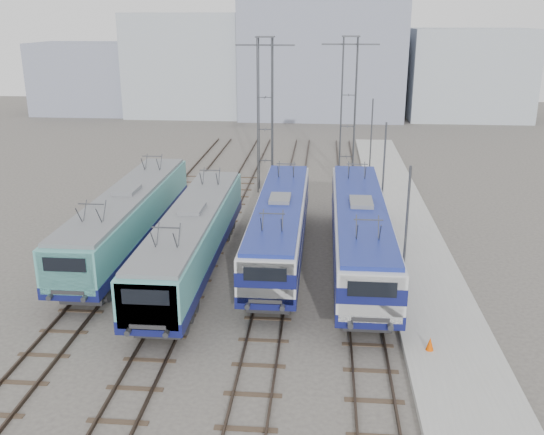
{
  "coord_description": "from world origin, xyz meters",
  "views": [
    {
      "loc": [
        4.65,
        -25.21,
        13.38
      ],
      "look_at": [
        1.84,
        7.0,
        2.68
      ],
      "focal_mm": 40.0,
      "sensor_mm": 36.0,
      "label": 1
    }
  ],
  "objects_px": {
    "locomotive_far_left": "(128,216)",
    "mast_rear": "(371,140)",
    "locomotive_center_left": "(192,237)",
    "catenary_tower_east": "(348,106)",
    "catenary_tower_west": "(265,108)",
    "safety_cone": "(430,344)",
    "locomotive_far_right": "(360,229)",
    "locomotive_center_right": "(280,223)",
    "mast_mid": "(383,175)",
    "mast_front": "(406,238)"
  },
  "relations": [
    {
      "from": "locomotive_center_left",
      "to": "catenary_tower_west",
      "type": "relative_size",
      "value": 1.48
    },
    {
      "from": "catenary_tower_east",
      "to": "mast_mid",
      "type": "relative_size",
      "value": 1.71
    },
    {
      "from": "mast_rear",
      "to": "catenary_tower_west",
      "type": "bearing_deg",
      "value": -155.06
    },
    {
      "from": "safety_cone",
      "to": "locomotive_far_right",
      "type": "bearing_deg",
      "value": 105.34
    },
    {
      "from": "locomotive_center_left",
      "to": "mast_mid",
      "type": "distance_m",
      "value": 14.33
    },
    {
      "from": "locomotive_center_left",
      "to": "catenary_tower_east",
      "type": "height_order",
      "value": "catenary_tower_east"
    },
    {
      "from": "mast_rear",
      "to": "mast_mid",
      "type": "bearing_deg",
      "value": -90.0
    },
    {
      "from": "catenary_tower_east",
      "to": "mast_rear",
      "type": "xyz_separation_m",
      "value": [
        2.1,
        2.0,
        -3.14
      ]
    },
    {
      "from": "catenary_tower_east",
      "to": "safety_cone",
      "type": "xyz_separation_m",
      "value": [
        2.73,
        -26.66,
        -6.06
      ]
    },
    {
      "from": "locomotive_far_right",
      "to": "mast_rear",
      "type": "xyz_separation_m",
      "value": [
        1.85,
        19.61,
        1.16
      ]
    },
    {
      "from": "catenary_tower_east",
      "to": "locomotive_center_right",
      "type": "bearing_deg",
      "value": -104.33
    },
    {
      "from": "catenary_tower_west",
      "to": "catenary_tower_east",
      "type": "bearing_deg",
      "value": 17.1
    },
    {
      "from": "locomotive_far_left",
      "to": "catenary_tower_west",
      "type": "distance_m",
      "value": 16.4
    },
    {
      "from": "mast_front",
      "to": "mast_rear",
      "type": "height_order",
      "value": "same"
    },
    {
      "from": "mast_mid",
      "to": "safety_cone",
      "type": "xyz_separation_m",
      "value": [
        0.63,
        -16.66,
        -2.92
      ]
    },
    {
      "from": "catenary_tower_east",
      "to": "mast_mid",
      "type": "bearing_deg",
      "value": -78.14
    },
    {
      "from": "mast_front",
      "to": "catenary_tower_east",
      "type": "bearing_deg",
      "value": 95.45
    },
    {
      "from": "locomotive_center_right",
      "to": "mast_mid",
      "type": "bearing_deg",
      "value": 46.29
    },
    {
      "from": "locomotive_far_left",
      "to": "locomotive_center_left",
      "type": "xyz_separation_m",
      "value": [
        4.5,
        -2.98,
        -0.05
      ]
    },
    {
      "from": "safety_cone",
      "to": "locomotive_center_left",
      "type": "bearing_deg",
      "value": 147.21
    },
    {
      "from": "locomotive_far_left",
      "to": "locomotive_center_left",
      "type": "relative_size",
      "value": 1.02
    },
    {
      "from": "catenary_tower_west",
      "to": "catenary_tower_east",
      "type": "xyz_separation_m",
      "value": [
        6.5,
        2.0,
        0.0
      ]
    },
    {
      "from": "catenary_tower_west",
      "to": "mast_front",
      "type": "distance_m",
      "value": 22.0
    },
    {
      "from": "mast_front",
      "to": "safety_cone",
      "type": "bearing_deg",
      "value": -82.29
    },
    {
      "from": "locomotive_far_right",
      "to": "mast_rear",
      "type": "relative_size",
      "value": 2.63
    },
    {
      "from": "locomotive_far_left",
      "to": "mast_rear",
      "type": "relative_size",
      "value": 2.6
    },
    {
      "from": "locomotive_far_right",
      "to": "mast_rear",
      "type": "height_order",
      "value": "mast_rear"
    },
    {
      "from": "locomotive_far_right",
      "to": "locomotive_center_left",
      "type": "bearing_deg",
      "value": -169.61
    },
    {
      "from": "mast_rear",
      "to": "catenary_tower_east",
      "type": "bearing_deg",
      "value": -136.4
    },
    {
      "from": "locomotive_far_left",
      "to": "locomotive_center_right",
      "type": "xyz_separation_m",
      "value": [
        9.0,
        -0.35,
        -0.03
      ]
    },
    {
      "from": "catenary_tower_east",
      "to": "safety_cone",
      "type": "bearing_deg",
      "value": -84.15
    },
    {
      "from": "mast_front",
      "to": "catenary_tower_west",
      "type": "bearing_deg",
      "value": 113.27
    },
    {
      "from": "locomotive_far_right",
      "to": "safety_cone",
      "type": "xyz_separation_m",
      "value": [
        2.48,
        -9.05,
        -1.76
      ]
    },
    {
      "from": "locomotive_far_left",
      "to": "catenary_tower_east",
      "type": "height_order",
      "value": "catenary_tower_east"
    },
    {
      "from": "catenary_tower_east",
      "to": "catenary_tower_west",
      "type": "bearing_deg",
      "value": -162.9
    },
    {
      "from": "mast_front",
      "to": "safety_cone",
      "type": "xyz_separation_m",
      "value": [
        0.63,
        -4.66,
        -2.92
      ]
    },
    {
      "from": "locomotive_far_right",
      "to": "safety_cone",
      "type": "relative_size",
      "value": 32.26
    },
    {
      "from": "catenary_tower_west",
      "to": "safety_cone",
      "type": "distance_m",
      "value": 27.02
    },
    {
      "from": "locomotive_center_left",
      "to": "locomotive_far_right",
      "type": "distance_m",
      "value": 9.15
    },
    {
      "from": "locomotive_center_right",
      "to": "mast_front",
      "type": "bearing_deg",
      "value": -40.16
    },
    {
      "from": "locomotive_far_right",
      "to": "mast_mid",
      "type": "relative_size",
      "value": 2.63
    },
    {
      "from": "locomotive_center_left",
      "to": "catenary_tower_east",
      "type": "distance_m",
      "value": 21.62
    },
    {
      "from": "locomotive_far_right",
      "to": "locomotive_center_right",
      "type": "bearing_deg",
      "value": 167.8
    },
    {
      "from": "mast_mid",
      "to": "mast_front",
      "type": "bearing_deg",
      "value": -90.0
    },
    {
      "from": "mast_mid",
      "to": "safety_cone",
      "type": "height_order",
      "value": "mast_mid"
    },
    {
      "from": "locomotive_far_left",
      "to": "mast_rear",
      "type": "xyz_separation_m",
      "value": [
        15.35,
        18.29,
        1.24
      ]
    },
    {
      "from": "locomotive_center_right",
      "to": "locomotive_far_right",
      "type": "xyz_separation_m",
      "value": [
        4.5,
        -0.97,
        0.11
      ]
    },
    {
      "from": "locomotive_center_right",
      "to": "safety_cone",
      "type": "bearing_deg",
      "value": -55.13
    },
    {
      "from": "locomotive_center_right",
      "to": "locomotive_far_right",
      "type": "bearing_deg",
      "value": -12.2
    },
    {
      "from": "locomotive_far_right",
      "to": "mast_front",
      "type": "bearing_deg",
      "value": -67.13
    }
  ]
}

